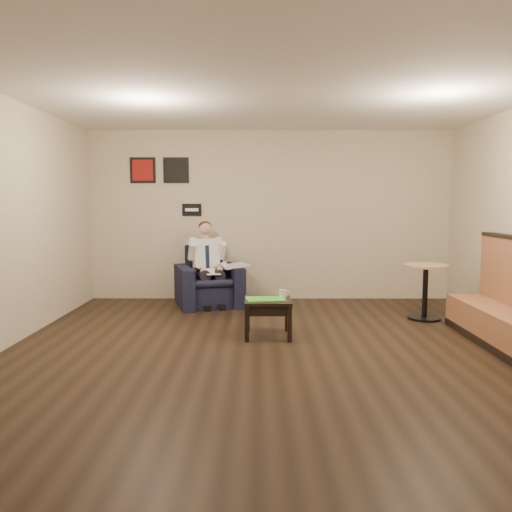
{
  "coord_description": "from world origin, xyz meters",
  "views": [
    {
      "loc": [
        -0.21,
        -5.33,
        1.61
      ],
      "look_at": [
        -0.23,
        1.2,
        0.92
      ],
      "focal_mm": 35.0,
      "sensor_mm": 36.0,
      "label": 1
    }
  ],
  "objects_px": {
    "side_table": "(268,318)",
    "cafe_table": "(425,292)",
    "smartphone": "(272,296)",
    "coffee_mug": "(282,293)",
    "armchair": "(209,276)",
    "seated_man": "(210,267)",
    "green_folder": "(265,299)"
  },
  "relations": [
    {
      "from": "seated_man",
      "to": "side_table",
      "type": "bearing_deg",
      "value": -80.65
    },
    {
      "from": "coffee_mug",
      "to": "cafe_table",
      "type": "xyz_separation_m",
      "value": [
        2.02,
        0.79,
        -0.12
      ]
    },
    {
      "from": "side_table",
      "to": "green_folder",
      "type": "relative_size",
      "value": 1.22
    },
    {
      "from": "smartphone",
      "to": "coffee_mug",
      "type": "bearing_deg",
      "value": -7.1
    },
    {
      "from": "seated_man",
      "to": "cafe_table",
      "type": "xyz_separation_m",
      "value": [
        3.06,
        -0.81,
        -0.25
      ]
    },
    {
      "from": "smartphone",
      "to": "seated_man",
      "type": "bearing_deg",
      "value": 130.29
    },
    {
      "from": "seated_man",
      "to": "side_table",
      "type": "distance_m",
      "value": 1.96
    },
    {
      "from": "green_folder",
      "to": "armchair",
      "type": "bearing_deg",
      "value": 115.0
    },
    {
      "from": "armchair",
      "to": "green_folder",
      "type": "bearing_deg",
      "value": -82.22
    },
    {
      "from": "armchair",
      "to": "side_table",
      "type": "height_order",
      "value": "armchair"
    },
    {
      "from": "side_table",
      "to": "coffee_mug",
      "type": "bearing_deg",
      "value": 33.73
    },
    {
      "from": "cafe_table",
      "to": "coffee_mug",
      "type": "bearing_deg",
      "value": -158.71
    },
    {
      "from": "coffee_mug",
      "to": "armchair",
      "type": "bearing_deg",
      "value": 122.21
    },
    {
      "from": "green_folder",
      "to": "coffee_mug",
      "type": "relative_size",
      "value": 4.74
    },
    {
      "from": "armchair",
      "to": "cafe_table",
      "type": "bearing_deg",
      "value": -33.77
    },
    {
      "from": "armchair",
      "to": "smartphone",
      "type": "relative_size",
      "value": 6.73
    },
    {
      "from": "smartphone",
      "to": "cafe_table",
      "type": "xyz_separation_m",
      "value": [
        2.15,
        0.75,
        -0.08
      ]
    },
    {
      "from": "green_folder",
      "to": "cafe_table",
      "type": "distance_m",
      "value": 2.42
    },
    {
      "from": "smartphone",
      "to": "cafe_table",
      "type": "bearing_deg",
      "value": 29.09
    },
    {
      "from": "side_table",
      "to": "cafe_table",
      "type": "relative_size",
      "value": 0.73
    },
    {
      "from": "coffee_mug",
      "to": "side_table",
      "type": "bearing_deg",
      "value": -146.27
    },
    {
      "from": "seated_man",
      "to": "coffee_mug",
      "type": "distance_m",
      "value": 1.91
    },
    {
      "from": "coffee_mug",
      "to": "green_folder",
      "type": "bearing_deg",
      "value": -146.27
    },
    {
      "from": "seated_man",
      "to": "coffee_mug",
      "type": "xyz_separation_m",
      "value": [
        1.04,
        -1.59,
        -0.13
      ]
    },
    {
      "from": "seated_man",
      "to": "green_folder",
      "type": "bearing_deg",
      "value": -81.74
    },
    {
      "from": "coffee_mug",
      "to": "seated_man",
      "type": "bearing_deg",
      "value": 123.15
    },
    {
      "from": "green_folder",
      "to": "smartphone",
      "type": "height_order",
      "value": "green_folder"
    },
    {
      "from": "side_table",
      "to": "smartphone",
      "type": "xyz_separation_m",
      "value": [
        0.05,
        0.16,
        0.23
      ]
    },
    {
      "from": "side_table",
      "to": "cafe_table",
      "type": "height_order",
      "value": "cafe_table"
    },
    {
      "from": "coffee_mug",
      "to": "cafe_table",
      "type": "height_order",
      "value": "cafe_table"
    },
    {
      "from": "green_folder",
      "to": "cafe_table",
      "type": "xyz_separation_m",
      "value": [
        2.24,
        0.93,
        -0.08
      ]
    },
    {
      "from": "cafe_table",
      "to": "armchair",
      "type": "bearing_deg",
      "value": 163.45
    }
  ]
}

